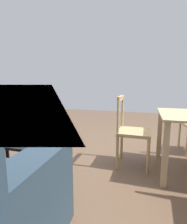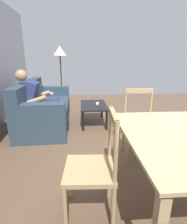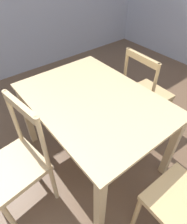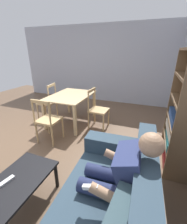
% 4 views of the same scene
% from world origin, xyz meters
% --- Properties ---
extents(ground_plane, '(8.67, 8.67, 0.00)m').
position_xyz_m(ground_plane, '(0.00, 0.00, 0.00)').
color(ground_plane, brown).
extents(coffee_table, '(0.90, 0.54, 0.42)m').
position_xyz_m(coffee_table, '(1.14, 0.80, 0.36)').
color(coffee_table, black).
rests_on(coffee_table, ground_plane).
extents(tv_remote, '(0.18, 0.08, 0.02)m').
position_xyz_m(tv_remote, '(1.18, 0.71, 0.43)').
color(tv_remote, white).
rests_on(tv_remote, coffee_table).
extents(dining_chair_facing_couch, '(0.43, 0.43, 0.95)m').
position_xyz_m(dining_chair_facing_couch, '(-0.22, 0.23, 0.47)').
color(dining_chair_facing_couch, tan).
rests_on(dining_chair_facing_couch, ground_plane).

